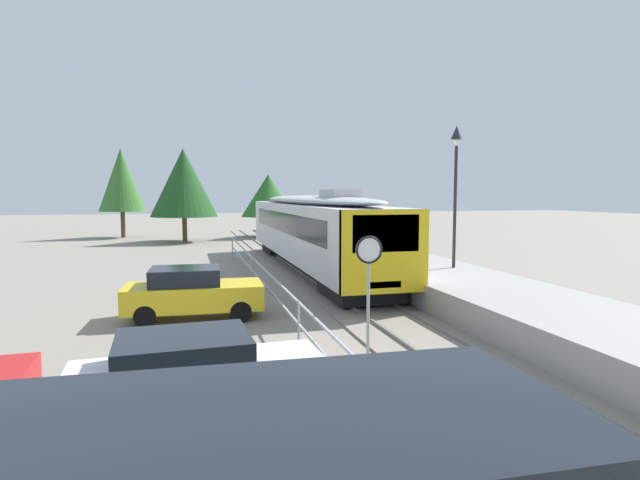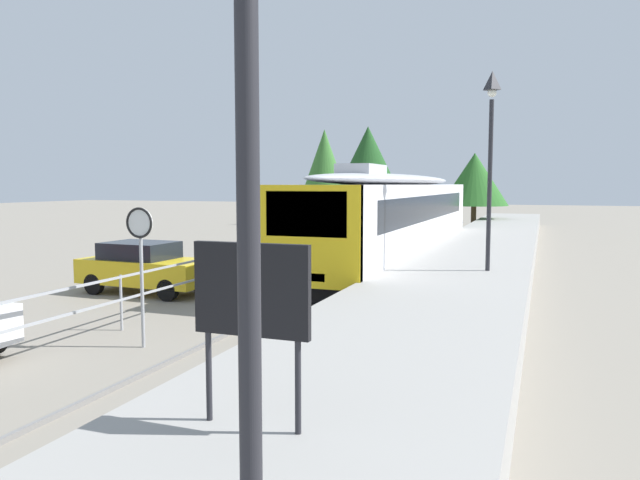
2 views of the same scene
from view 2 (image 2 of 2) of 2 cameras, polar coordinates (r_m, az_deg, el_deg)
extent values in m
plane|color=gray|center=(22.75, -1.69, -2.93)|extent=(160.00, 160.00, 0.00)
cube|color=gray|center=(21.81, 5.64, -3.23)|extent=(3.20, 60.00, 0.06)
cube|color=slate|center=(21.99, 3.83, -2.97)|extent=(0.08, 60.00, 0.08)
cube|color=slate|center=(21.63, 7.49, -3.14)|extent=(0.08, 60.00, 0.08)
cube|color=silver|center=(23.98, 7.17, 2.17)|extent=(2.80, 19.19, 2.55)
cube|color=yellow|center=(14.91, -1.20, 0.33)|extent=(2.80, 0.24, 2.55)
cube|color=black|center=(14.80, -1.32, 2.47)|extent=(2.13, 0.08, 1.12)
cube|color=black|center=(23.96, 7.18, 3.14)|extent=(2.82, 16.12, 0.92)
ellipsoid|color=#B2B5BA|center=(23.95, 7.21, 5.65)|extent=(2.69, 18.43, 0.44)
cube|color=#B2B5BA|center=(19.31, 3.95, 6.60)|extent=(1.10, 2.20, 0.36)
cube|color=#EAE5C6|center=(14.97, -1.29, -3.49)|extent=(1.00, 0.10, 0.20)
cube|color=black|center=(17.25, 1.62, -4.18)|extent=(2.24, 3.20, 0.55)
cube|color=black|center=(31.13, 10.17, -0.03)|extent=(2.24, 3.20, 0.55)
cube|color=#999691|center=(21.17, 14.20, -2.48)|extent=(3.90, 60.00, 0.90)
cylinder|color=#232328|center=(3.05, -6.81, 4.25)|extent=(0.12, 0.12, 4.60)
cylinder|color=#232328|center=(16.95, 15.72, 4.91)|extent=(0.12, 0.12, 4.60)
pyramid|color=#232328|center=(17.17, 15.97, 14.29)|extent=(0.34, 0.34, 0.50)
sphere|color=silver|center=(17.12, 15.94, 13.24)|extent=(0.24, 0.24, 0.24)
cylinder|color=#232328|center=(6.25, -10.45, -12.52)|extent=(0.06, 0.06, 0.90)
cylinder|color=#232328|center=(5.84, -2.09, -13.73)|extent=(0.06, 0.06, 0.90)
cube|color=black|center=(5.81, -6.51, -4.69)|extent=(1.20, 0.08, 0.90)
cylinder|color=#9EA0A5|center=(12.53, -16.45, -4.82)|extent=(0.07, 0.07, 2.20)
cylinder|color=white|center=(12.35, -16.67, 1.57)|extent=(0.60, 0.03, 0.60)
torus|color=black|center=(12.34, -16.71, 1.57)|extent=(0.61, 0.05, 0.61)
cube|color=#9EA0A5|center=(14.11, -18.34, -3.35)|extent=(0.05, 36.00, 0.05)
cube|color=#9EA0A5|center=(14.20, -18.28, -5.39)|extent=(0.05, 36.00, 0.05)
cylinder|color=#9EA0A5|center=(14.21, -18.27, -5.64)|extent=(0.06, 0.06, 1.25)
cylinder|color=#9EA0A5|center=(21.87, -3.41, -1.62)|extent=(0.06, 0.06, 1.25)
cylinder|color=#9EA0A5|center=(30.28, 3.47, 0.30)|extent=(0.06, 0.06, 1.25)
cube|color=gold|center=(18.77, -16.02, -2.83)|extent=(4.07, 1.92, 0.72)
cube|color=black|center=(18.85, -16.66, -0.94)|extent=(2.06, 1.63, 0.50)
cylinder|color=black|center=(18.67, -11.31, -3.89)|extent=(0.63, 0.22, 0.62)
cylinder|color=black|center=(17.41, -14.19, -4.60)|extent=(0.63, 0.22, 0.62)
cylinder|color=black|center=(20.25, -17.53, -3.32)|extent=(0.63, 0.22, 0.62)
cylinder|color=black|center=(19.10, -20.56, -3.91)|extent=(0.63, 0.22, 0.62)
cylinder|color=brown|center=(48.65, 0.42, 2.78)|extent=(0.36, 0.36, 2.25)
cone|color=#38702D|center=(48.63, 0.42, 7.27)|extent=(3.78, 3.78, 5.36)
cylinder|color=brown|center=(42.89, 14.29, 1.98)|extent=(0.36, 0.36, 1.80)
cone|color=#286023|center=(42.83, 14.38, 5.58)|extent=(4.61, 4.61, 3.59)
cylinder|color=brown|center=(41.96, 4.50, 2.17)|extent=(0.36, 0.36, 1.97)
cone|color=#1E4C1E|center=(41.92, 4.54, 7.10)|extent=(5.12, 5.12, 5.24)
camera|label=1|loc=(11.21, -71.89, 3.91)|focal=28.43mm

